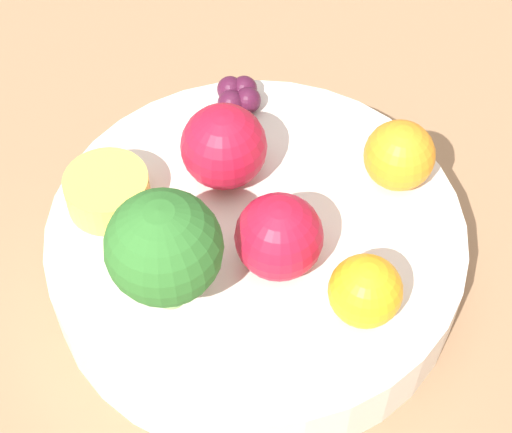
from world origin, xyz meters
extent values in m
plane|color=gray|center=(0.00, 0.00, 0.00)|extent=(6.00, 6.00, 0.00)
cube|color=#936D4C|center=(0.00, 0.00, 0.01)|extent=(1.20, 1.20, 0.02)
cylinder|color=silver|center=(0.00, 0.00, 0.04)|extent=(0.24, 0.24, 0.04)
cylinder|color=#8CB76B|center=(0.00, -0.06, 0.07)|extent=(0.02, 0.02, 0.02)
sphere|color=#2D6B28|center=(0.00, -0.06, 0.11)|extent=(0.06, 0.06, 0.06)
sphere|color=#B7142D|center=(-0.04, 0.01, 0.09)|extent=(0.05, 0.05, 0.05)
sphere|color=#B7142D|center=(0.03, -0.01, 0.09)|extent=(0.05, 0.05, 0.05)
sphere|color=orange|center=(0.03, 0.08, 0.08)|extent=(0.04, 0.04, 0.04)
sphere|color=orange|center=(0.08, 0.00, 0.08)|extent=(0.04, 0.04, 0.04)
sphere|color=#47142D|center=(-0.07, 0.06, 0.07)|extent=(0.02, 0.02, 0.02)
sphere|color=#47142D|center=(-0.08, 0.07, 0.07)|extent=(0.02, 0.02, 0.02)
sphere|color=#47142D|center=(-0.08, 0.06, 0.07)|extent=(0.02, 0.02, 0.02)
sphere|color=#47142D|center=(-0.07, 0.05, 0.07)|extent=(0.02, 0.02, 0.02)
cylinder|color=#F4CC4C|center=(-0.07, -0.05, 0.07)|extent=(0.05, 0.05, 0.02)
camera|label=1|loc=(0.20, -0.21, 0.45)|focal=60.00mm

